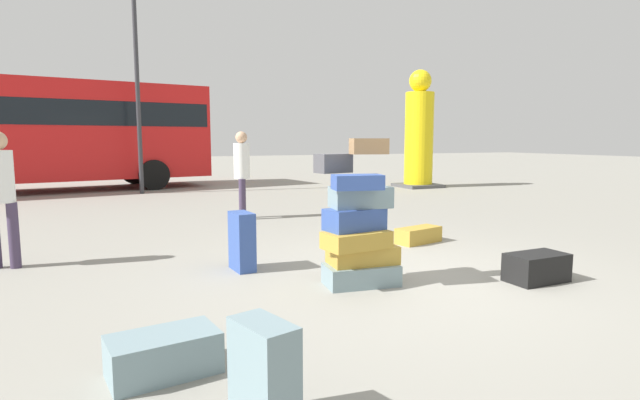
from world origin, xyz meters
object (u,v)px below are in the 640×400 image
(suitcase_slate_right_side, at_px, (164,354))
(parked_bus, at_px, (18,128))
(person_tourist_with_camera, at_px, (0,188))
(suitcase_slate_left_side, at_px, (264,377))
(suitcase_tan_upright_blue, at_px, (418,235))
(yellow_dummy_statue, at_px, (419,136))
(suitcase_tower, at_px, (358,230))
(person_bearded_onlooker, at_px, (242,167))
(suitcase_black_behind_tower, at_px, (537,268))
(lamp_post, at_px, (135,40))
(suitcase_navy_foreground_far, at_px, (242,241))

(suitcase_slate_right_side, bearing_deg, parked_bus, 91.90)
(person_tourist_with_camera, bearing_deg, suitcase_slate_left_side, -47.79)
(suitcase_tan_upright_blue, distance_m, person_tourist_with_camera, 5.42)
(yellow_dummy_statue, relative_size, parked_bus, 0.34)
(suitcase_tower, relative_size, person_bearded_onlooker, 0.92)
(suitcase_tan_upright_blue, height_order, person_tourist_with_camera, person_tourist_with_camera)
(suitcase_black_behind_tower, relative_size, yellow_dummy_statue, 0.18)
(suitcase_slate_left_side, height_order, person_tourist_with_camera, person_tourist_with_camera)
(yellow_dummy_statue, bearing_deg, parked_bus, 164.97)
(suitcase_tan_upright_blue, distance_m, lamp_post, 10.13)
(person_tourist_with_camera, bearing_deg, suitcase_tower, -13.13)
(suitcase_black_behind_tower, xyz_separation_m, lamp_post, (-3.27, 10.87, 4.03))
(suitcase_tan_upright_blue, height_order, person_bearded_onlooker, person_bearded_onlooker)
(person_bearded_onlooker, distance_m, person_tourist_with_camera, 4.28)
(suitcase_black_behind_tower, relative_size, lamp_post, 0.10)
(suitcase_tan_upright_blue, height_order, suitcase_slate_right_side, suitcase_slate_right_side)
(suitcase_slate_left_side, relative_size, parked_bus, 0.06)
(suitcase_slate_right_side, bearing_deg, suitcase_black_behind_tower, 0.34)
(suitcase_black_behind_tower, distance_m, parked_bus, 14.09)
(suitcase_tan_upright_blue, xyz_separation_m, suitcase_slate_right_side, (-3.88, -2.81, 0.02))
(suitcase_black_behind_tower, bearing_deg, suitcase_slate_left_side, -158.46)
(suitcase_navy_foreground_far, height_order, person_bearded_onlooker, person_bearded_onlooker)
(suitcase_tower, relative_size, suitcase_black_behind_tower, 2.36)
(suitcase_slate_left_side, relative_size, suitcase_slate_right_side, 0.86)
(suitcase_tower, distance_m, suitcase_slate_right_side, 2.48)
(suitcase_navy_foreground_far, bearing_deg, person_tourist_with_camera, 149.15)
(suitcase_slate_right_side, relative_size, person_tourist_with_camera, 0.42)
(parked_bus, distance_m, lamp_post, 4.20)
(suitcase_slate_left_side, xyz_separation_m, suitcase_navy_foreground_far, (0.71, 3.20, 0.04))
(suitcase_navy_foreground_far, bearing_deg, suitcase_tower, -53.42)
(lamp_post, bearing_deg, suitcase_black_behind_tower, -73.26)
(suitcase_tower, xyz_separation_m, lamp_post, (-1.46, 10.22, 3.60))
(suitcase_slate_right_side, distance_m, yellow_dummy_statue, 13.45)
(person_tourist_with_camera, xyz_separation_m, yellow_dummy_statue, (10.24, 6.51, 0.66))
(person_tourist_with_camera, bearing_deg, suitcase_navy_foreground_far, -5.57)
(suitcase_black_behind_tower, relative_size, suitcase_navy_foreground_far, 0.95)
(suitcase_slate_right_side, height_order, lamp_post, lamp_post)
(suitcase_black_behind_tower, distance_m, suitcase_slate_right_side, 3.94)
(suitcase_tan_upright_blue, relative_size, parked_bus, 0.07)
(lamp_post, bearing_deg, suitcase_slate_right_side, -93.09)
(suitcase_tower, height_order, yellow_dummy_statue, yellow_dummy_statue)
(suitcase_tower, bearing_deg, suitcase_slate_right_side, -148.42)
(suitcase_slate_left_side, bearing_deg, suitcase_black_behind_tower, 6.72)
(person_bearded_onlooker, relative_size, lamp_post, 0.26)
(suitcase_tower, xyz_separation_m, person_bearded_onlooker, (-0.01, 4.72, 0.40))
(person_bearded_onlooker, bearing_deg, lamp_post, -147.63)
(suitcase_tan_upright_blue, bearing_deg, suitcase_black_behind_tower, -104.07)
(person_bearded_onlooker, height_order, person_tourist_with_camera, person_bearded_onlooker)
(suitcase_tower, height_order, lamp_post, lamp_post)
(suitcase_black_behind_tower, bearing_deg, parked_bus, 115.45)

